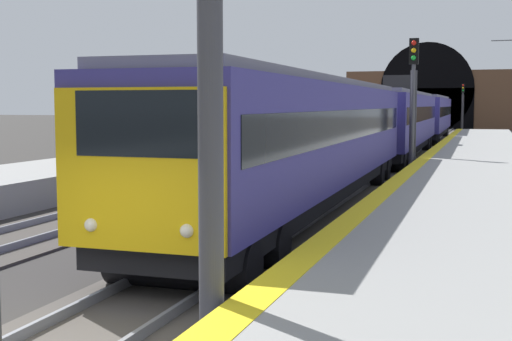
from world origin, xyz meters
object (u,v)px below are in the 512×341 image
Objects in this scene: railway_signal_mid at (413,95)px; railway_signal_far at (463,102)px; train_adjacent_platform at (352,115)px; train_main_approaching at (398,121)px.

railway_signal_mid reaches higher than railway_signal_far.
railway_signal_far reaches higher than train_adjacent_platform.
railway_signal_mid reaches higher than train_adjacent_platform.
railway_signal_mid is 54.90m from railway_signal_far.
train_adjacent_platform is at bearing -159.32° from train_main_approaching.
train_main_approaching is 0.97× the size of train_adjacent_platform.
train_adjacent_platform is 11.06× the size of railway_signal_mid.
train_adjacent_platform is 32.37m from railway_signal_far.
railway_signal_mid is at bearing 15.13° from train_adjacent_platform.
train_main_approaching is 14.01m from train_adjacent_platform.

